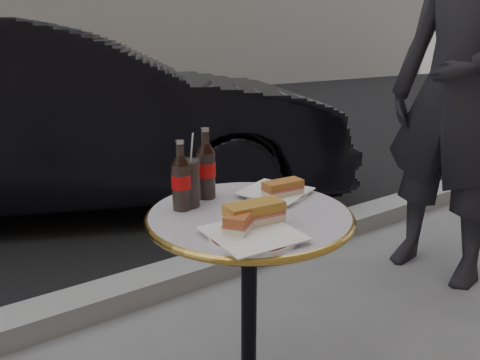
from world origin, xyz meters
TOP-DOWN VIEW (x-y plane):
  - asphalt_road at (0.00, 5.00)m, footprint 40.00×8.00m
  - curb at (0.00, 0.90)m, footprint 40.00×0.20m
  - bistro_table at (0.00, 0.00)m, footprint 0.62×0.62m
  - plate_left at (-0.11, -0.16)m, footprint 0.28×0.28m
  - plate_right at (0.16, 0.08)m, footprint 0.25×0.25m
  - sandwich_left_a at (-0.11, -0.11)m, footprint 0.15×0.13m
  - sandwich_left_b at (-0.06, -0.11)m, footprint 0.17×0.09m
  - sandwich_right at (0.16, 0.03)m, footprint 0.14×0.07m
  - cola_bottle_left at (-0.15, 0.14)m, footprint 0.08×0.08m
  - cola_bottle_right at (-0.04, 0.19)m, footprint 0.08×0.08m
  - cola_glass at (-0.12, 0.15)m, footprint 0.09×0.09m
  - parked_car at (0.12, 2.45)m, footprint 2.88×4.28m
  - pedestrian at (1.45, 0.23)m, footprint 0.55×0.76m

SIDE VIEW (x-z plane):
  - asphalt_road at x=0.00m, z-range 0.00..0.00m
  - curb at x=0.00m, z-range -0.01..0.11m
  - bistro_table at x=0.00m, z-range 0.00..0.73m
  - parked_car at x=0.12m, z-range 0.00..1.33m
  - plate_right at x=0.16m, z-range 0.73..0.74m
  - plate_left at x=-0.11m, z-range 0.73..0.75m
  - sandwich_right at x=0.16m, z-range 0.74..0.79m
  - sandwich_left_a at x=-0.11m, z-range 0.75..0.79m
  - sandwich_left_b at x=-0.06m, z-range 0.75..0.80m
  - cola_glass at x=-0.12m, z-range 0.73..0.88m
  - cola_bottle_left at x=-0.15m, z-range 0.73..0.95m
  - cola_bottle_right at x=-0.04m, z-range 0.73..0.96m
  - pedestrian at x=1.45m, z-range 0.00..1.93m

